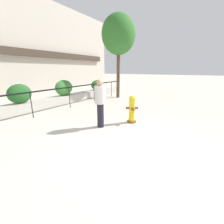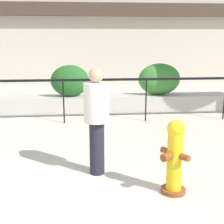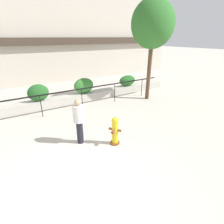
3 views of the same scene
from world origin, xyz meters
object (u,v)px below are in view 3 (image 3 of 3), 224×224
hedge_bush_4 (127,81)px  street_tree (153,25)px  hedge_bush_2 (38,93)px  pedestrian (79,119)px  hedge_bush_3 (84,86)px  fire_hydrant (115,131)px

hedge_bush_4 → street_tree: size_ratio=0.22×
hedge_bush_2 → street_tree: (6.22, -1.75, 3.36)m
pedestrian → hedge_bush_3: bearing=64.3°
hedge_bush_2 → hedge_bush_3: hedge_bush_3 is taller
hedge_bush_2 → hedge_bush_4: size_ratio=0.87×
fire_hydrant → hedge_bush_2: bearing=108.1°
hedge_bush_3 → pedestrian: (-2.05, -4.25, 0.02)m
hedge_bush_2 → hedge_bush_3: (2.62, 0.00, 0.01)m
hedge_bush_3 → street_tree: 5.21m
hedge_bush_4 → street_tree: (0.31, -1.75, 3.44)m
hedge_bush_4 → pedestrian: (-5.33, -4.25, 0.12)m
hedge_bush_3 → fire_hydrant: 5.12m
fire_hydrant → street_tree: (4.59, 3.26, 3.76)m
street_tree → hedge_bush_2: bearing=164.3°
fire_hydrant → street_tree: 6.76m
hedge_bush_2 → street_tree: bearing=-15.7°
fire_hydrant → pedestrian: (-1.06, 0.76, 0.44)m
hedge_bush_3 → pedestrian: bearing=-115.7°
hedge_bush_2 → pedestrian: size_ratio=0.64×
street_tree → hedge_bush_4: bearing=100.0°
fire_hydrant → hedge_bush_4: bearing=49.5°
hedge_bush_2 → fire_hydrant: (1.63, -5.01, -0.40)m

